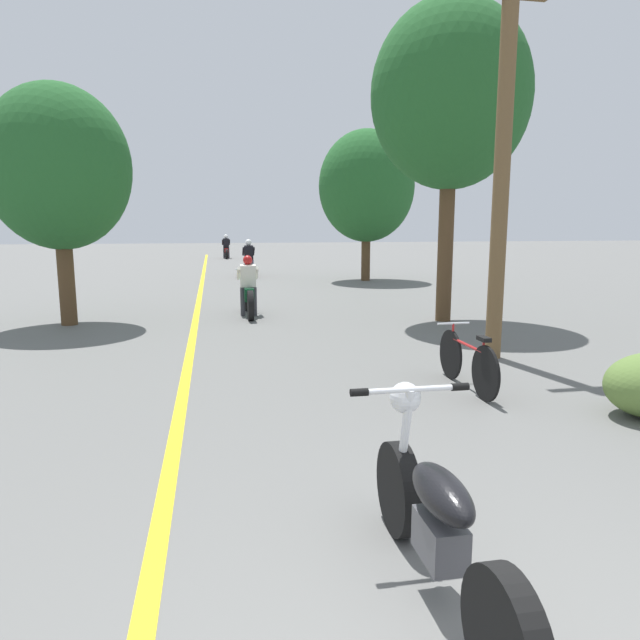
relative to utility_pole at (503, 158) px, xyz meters
The scene contains 10 objects.
lane_stripe_center 8.68m from the utility_pole, 124.71° to the left, with size 0.14×48.00×0.01m, color yellow.
utility_pole is the anchor object (origin of this frame).
roadside_tree_right_near 3.75m from the utility_pole, 80.21° to the left, with size 3.25×2.92×6.47m.
roadside_tree_right_far 12.14m from the utility_pole, 84.24° to the left, with size 3.42×3.08×5.33m.
roadside_tree_left 8.35m from the utility_pole, 149.14° to the left, with size 2.80×2.52×4.75m.
motorcycle_foreground 6.61m from the utility_pole, 120.14° to the right, with size 0.76×2.05×1.07m.
motorcycle_rider_lead 6.43m from the utility_pole, 125.78° to the left, with size 0.50×2.04×1.35m.
motorcycle_rider_mid 14.95m from the utility_pole, 101.15° to the left, with size 0.50×2.15×1.45m.
motorcycle_rider_far 26.79m from the utility_pole, 97.42° to the left, with size 0.50×1.95×1.41m.
bicycle_parked 3.26m from the utility_pole, 126.75° to the right, with size 0.44×1.66×0.77m.
Camera 1 is at (-1.29, -1.57, 2.06)m, focal length 32.00 mm.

